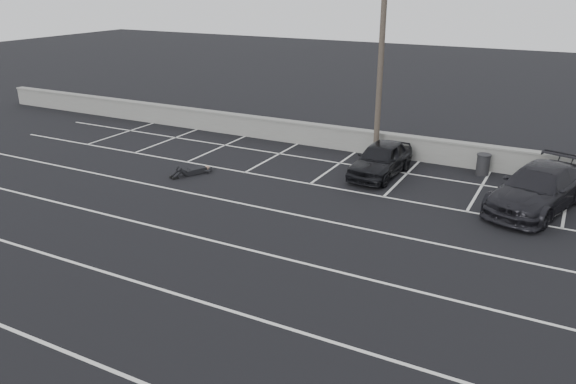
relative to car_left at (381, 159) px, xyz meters
The scene contains 8 objects.
ground 11.33m from the car_left, 90.32° to the right, with size 120.00×120.00×0.00m, color black.
seawall 2.69m from the car_left, 91.34° to the left, with size 50.00×0.45×1.06m.
stall_lines 6.94m from the car_left, 91.21° to the right, with size 36.00×20.05×0.01m.
car_left is the anchor object (origin of this frame).
car_right 6.06m from the car_left, ahead, with size 2.10×5.16×1.50m, color black.
utility_pole 4.46m from the car_left, 114.87° to the left, with size 1.22×0.24×9.12m.
trash_bin 4.19m from the car_left, 27.94° to the left, with size 0.76×0.76×0.88m.
person 7.54m from the car_left, 153.90° to the right, with size 1.74×2.44×0.46m, color black, non-canonical shape.
Camera 1 is at (6.85, -9.67, 7.53)m, focal length 35.00 mm.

